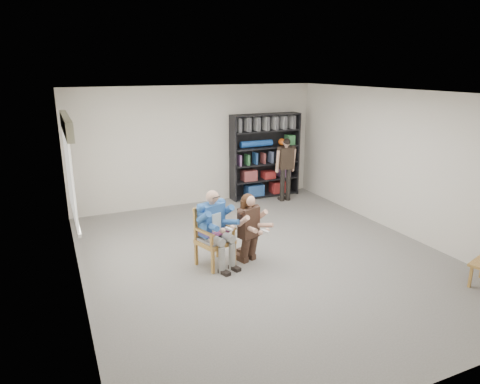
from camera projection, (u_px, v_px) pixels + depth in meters
name	position (u px, v px, depth m)	size (l,w,h in m)	color
room_shell	(266.00, 180.00, 7.08)	(6.00, 7.00, 2.80)	silver
floor	(264.00, 257.00, 7.48)	(6.00, 7.00, 0.01)	slate
window_left	(71.00, 170.00, 6.73)	(0.16, 2.00, 1.75)	white
armchair	(215.00, 237.00, 7.04)	(0.58, 0.56, 1.00)	#9B5D31
seated_man	(215.00, 228.00, 7.00)	(0.56, 0.78, 1.30)	#284D8F
kneeling_woman	(250.00, 229.00, 7.14)	(0.50, 0.80, 1.19)	#331C16
bookshelf	(265.00, 156.00, 10.72)	(1.80, 0.38, 2.10)	black
standing_man	(286.00, 170.00, 10.43)	(0.48, 0.27, 1.57)	black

